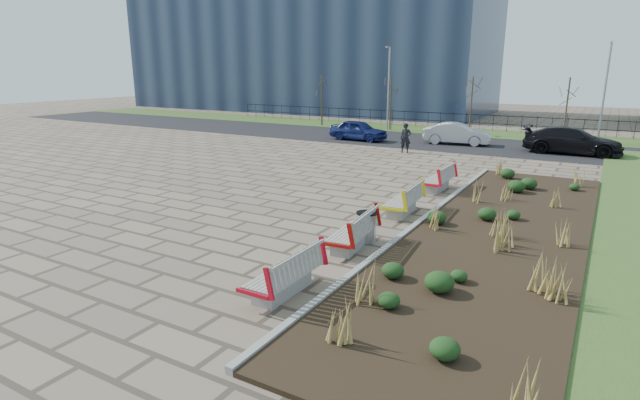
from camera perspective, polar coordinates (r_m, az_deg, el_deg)
The scene contains 22 objects.
ground at distance 13.39m, azimuth -12.15°, elevation -5.77°, with size 120.00×120.00×0.00m, color #776551.
planting_bed at distance 15.08m, azimuth 19.86°, elevation -3.77°, with size 4.50×18.00×0.10m, color black.
planting_curb at distance 15.60m, azimuth 11.46°, elevation -2.44°, with size 0.16×18.00×0.15m, color gray.
grass_verge_far at distance 38.43m, azimuth 17.18°, elevation 7.38°, with size 80.00×5.00×0.04m, color #33511E.
road at distance 32.66m, azimuth 14.71°, elevation 6.30°, with size 80.00×7.00×0.02m, color black.
bench_a at distance 10.61m, azimuth -4.34°, elevation -8.20°, with size 0.90×2.10×1.00m, color #B80C1D, non-canonical shape.
bench_b at distance 13.18m, azimuth 3.51°, elevation -3.48°, with size 0.90×2.10×1.00m, color #A90F0B, non-canonical shape.
bench_c at distance 16.44m, azimuth 9.34°, elevation 0.10°, with size 0.90×2.10×1.00m, color yellow, non-canonical shape.
bench_d at distance 19.91m, azimuth 13.24°, elevation 2.50°, with size 0.90×2.10×1.00m, color red, non-canonical shape.
litter_bin at distance 13.76m, azimuth 5.31°, elevation -3.11°, with size 0.56×0.56×0.81m, color #B2B2B7.
pedestrian at distance 28.40m, azimuth 9.76°, elevation 6.99°, with size 0.60×0.39×1.65m, color black.
car_blue at distance 32.93m, azimuth 4.41°, elevation 7.97°, with size 1.53×3.81×1.30m, color navy.
car_silver at distance 32.17m, azimuth 15.38°, elevation 7.33°, with size 1.39×3.99×1.31m, color #A5A9AC.
car_black at distance 30.86m, azimuth 26.86°, elevation 6.09°, with size 2.05×5.05×1.47m, color black.
tree_a at distance 41.26m, azimuth 0.18°, elevation 11.33°, with size 1.40×1.40×4.00m, color #4C3D2D, non-canonical shape.
tree_b at distance 38.62m, azimuth 8.06°, elevation 10.94°, with size 1.40×1.40×4.00m, color #4C3D2D, non-canonical shape.
tree_c at distance 36.78m, azimuth 16.88°, elevation 10.26°, with size 1.40×1.40×4.00m, color #4C3D2D, non-canonical shape.
tree_d at distance 35.86m, azimuth 26.32°, elevation 9.26°, with size 1.40×1.40×4.00m, color #4C3D2D, non-canonical shape.
lamp_west at distance 38.10m, azimuth 7.83°, elevation 12.40°, with size 0.24×0.60×6.00m, color gray, non-canonical shape.
lamp_east at distance 35.21m, azimuth 29.73°, elevation 10.41°, with size 0.24×0.60×6.00m, color gray, non-canonical shape.
railing_fence at distance 39.81m, azimuth 17.76°, elevation 8.48°, with size 44.00×0.10×1.20m, color black, non-canonical shape.
building_glass at distance 57.97m, azimuth -1.80°, elevation 17.78°, with size 40.00×14.00×15.00m, color #192338.
Camera 1 is at (8.57, -9.17, 4.67)m, focal length 28.00 mm.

